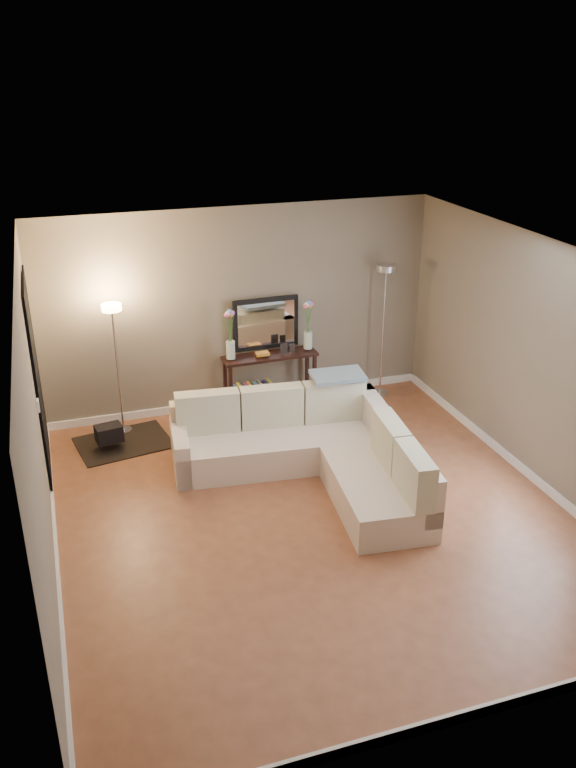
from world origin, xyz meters
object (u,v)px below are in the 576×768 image
object	(u,v)px
floor_lamp_lit	(115,344)
floor_lamp_unlit	(384,305)
sectional_sofa	(314,449)
console_table	(264,379)

from	to	relation	value
floor_lamp_lit	floor_lamp_unlit	bearing A→B (deg)	0.28
sectional_sofa	console_table	bearing A→B (deg)	91.10
sectional_sofa	floor_lamp_unlit	distance (m)	2.53
sectional_sofa	floor_lamp_lit	size ratio (longest dim) A/B	1.55
console_table	floor_lamp_unlit	distance (m)	1.83
sectional_sofa	floor_lamp_lit	bearing A→B (deg)	137.71
floor_lamp_unlit	sectional_sofa	bearing A→B (deg)	-132.81
sectional_sofa	floor_lamp_unlit	world-z (taller)	floor_lamp_unlit
console_table	floor_lamp_unlit	world-z (taller)	floor_lamp_unlit
floor_lamp_lit	sectional_sofa	bearing A→B (deg)	-42.29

